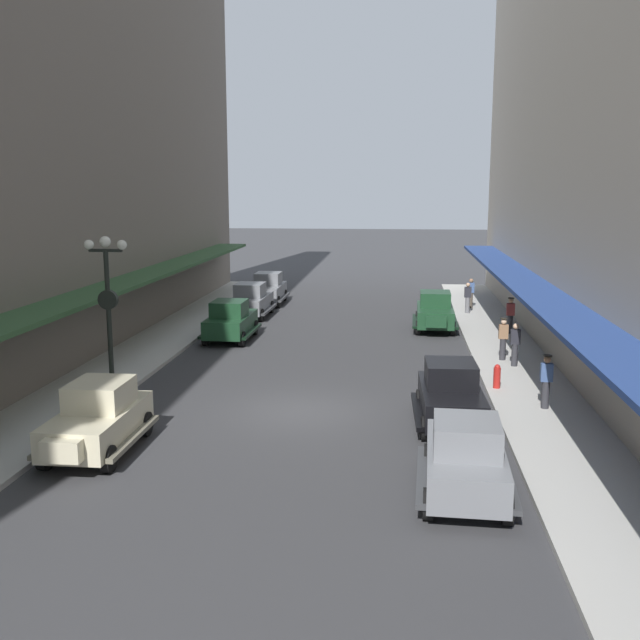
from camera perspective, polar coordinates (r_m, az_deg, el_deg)
name	(u,v)px	position (r m, az deg, el deg)	size (l,w,h in m)	color
ground_plane	(300,411)	(23.27, -1.56, -6.98)	(200.00, 200.00, 0.00)	#38383A
sidewalk_left	(68,401)	(25.32, -18.73, -5.93)	(3.00, 60.00, 0.15)	#B7B5AD
sidewalk_right	(547,416)	(23.51, 17.03, -7.08)	(3.00, 60.00, 0.15)	#B7B5AD
parked_car_0	(251,299)	(39.72, -5.31, 1.58)	(2.21, 4.28, 1.84)	slate
parked_car_1	(451,394)	(22.01, 10.00, -5.60)	(2.23, 4.29, 1.84)	black
parked_car_2	(435,311)	(36.42, 8.80, 0.71)	(2.21, 4.28, 1.84)	#193D23
parked_car_3	(268,288)	(44.11, -4.03, 2.46)	(2.14, 4.26, 1.84)	slate
parked_car_4	(466,456)	(17.19, 11.09, -10.19)	(2.28, 4.31, 1.84)	slate
parked_car_5	(231,320)	(33.80, -6.87, 0.03)	(2.18, 4.27, 1.84)	#193D23
parked_car_6	(98,417)	(20.45, -16.65, -7.11)	(2.15, 4.26, 1.84)	beige
lamp_post_with_clock	(108,308)	(25.16, -15.90, 0.92)	(1.42, 0.44, 5.16)	black
fire_hydrant	(497,376)	(25.88, 13.40, -4.20)	(0.24, 0.24, 0.82)	#B21E19
pedestrian_0	(510,315)	(35.47, 14.38, 0.37)	(0.36, 0.28, 1.67)	#2D2D33
pedestrian_1	(471,293)	(42.56, 11.48, 2.05)	(0.36, 0.24, 1.64)	#4C4238
pedestrian_2	(515,344)	(29.09, 14.72, -1.81)	(0.36, 0.24, 1.64)	#2D2D33
pedestrian_3	(503,338)	(30.00, 13.85, -1.37)	(0.36, 0.28, 1.67)	#2D2D33
pedestrian_4	(546,381)	(23.84, 16.94, -4.49)	(0.36, 0.28, 1.67)	#2D2D33
pedestrian_5	(468,297)	(40.73, 11.25, 1.70)	(0.36, 0.24, 1.64)	slate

